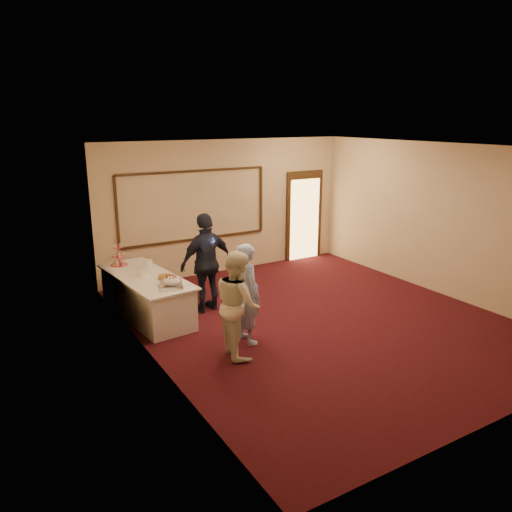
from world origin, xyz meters
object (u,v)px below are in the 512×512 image
(plate_stack_a, at_px, (144,272))
(woman, at_px, (238,304))
(cupcake_stand, at_px, (119,257))
(tart, at_px, (166,277))
(buffet_table, at_px, (147,296))
(man, at_px, (247,293))
(plate_stack_b, at_px, (148,264))
(pavlova_tray, at_px, (171,283))
(guest, at_px, (207,263))

(plate_stack_a, relative_size, woman, 0.11)
(cupcake_stand, height_order, tart, cupcake_stand)
(buffet_table, height_order, woman, woman)
(cupcake_stand, bearing_deg, woman, -72.75)
(man, bearing_deg, woman, 132.58)
(plate_stack_a, height_order, plate_stack_b, plate_stack_a)
(cupcake_stand, distance_m, plate_stack_a, 0.91)
(buffet_table, xyz_separation_m, woman, (0.71, -2.11, 0.42))
(plate_stack_b, bearing_deg, pavlova_tray, -91.60)
(plate_stack_b, distance_m, tart, 0.82)
(buffet_table, distance_m, plate_stack_a, 0.46)
(plate_stack_b, relative_size, woman, 0.10)
(cupcake_stand, bearing_deg, tart, -69.48)
(plate_stack_a, xyz_separation_m, plate_stack_b, (0.23, 0.46, -0.00))
(cupcake_stand, relative_size, man, 0.29)
(plate_stack_b, bearing_deg, plate_stack_a, -116.46)
(plate_stack_a, distance_m, woman, 2.23)
(cupcake_stand, bearing_deg, buffet_table, -76.03)
(pavlova_tray, distance_m, woman, 1.40)
(cupcake_stand, bearing_deg, man, -64.83)
(plate_stack_a, bearing_deg, cupcake_stand, 102.51)
(woman, xyz_separation_m, guest, (0.36, 1.84, 0.11))
(pavlova_tray, bearing_deg, tart, 80.18)
(pavlova_tray, bearing_deg, plate_stack_b, 88.40)
(tart, relative_size, man, 0.19)
(cupcake_stand, relative_size, plate_stack_a, 2.69)
(tart, distance_m, guest, 0.84)
(pavlova_tray, xyz_separation_m, man, (0.87, -0.99, -0.04))
(plate_stack_a, distance_m, guest, 1.13)
(plate_stack_a, distance_m, man, 2.09)
(pavlova_tray, xyz_separation_m, woman, (0.54, -1.30, -0.04))
(tart, bearing_deg, buffet_table, 123.88)
(pavlova_tray, bearing_deg, buffet_table, 101.72)
(plate_stack_b, height_order, tart, plate_stack_b)
(guest, bearing_deg, cupcake_stand, -49.21)
(man, distance_m, guest, 1.54)
(cupcake_stand, height_order, woman, woman)
(plate_stack_a, relative_size, tart, 0.57)
(guest, bearing_deg, tart, -0.82)
(plate_stack_a, xyz_separation_m, woman, (0.73, -2.11, -0.04))
(man, bearing_deg, plate_stack_a, 30.40)
(man, relative_size, woman, 1.00)
(plate_stack_a, bearing_deg, pavlova_tray, -76.71)
(buffet_table, xyz_separation_m, cupcake_stand, (-0.22, 0.87, 0.55))
(tart, bearing_deg, pavlova_tray, -99.82)
(woman, bearing_deg, man, -38.63)
(cupcake_stand, distance_m, man, 2.96)
(plate_stack_b, bearing_deg, woman, -78.85)
(pavlova_tray, height_order, cupcake_stand, cupcake_stand)
(cupcake_stand, bearing_deg, guest, -41.61)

